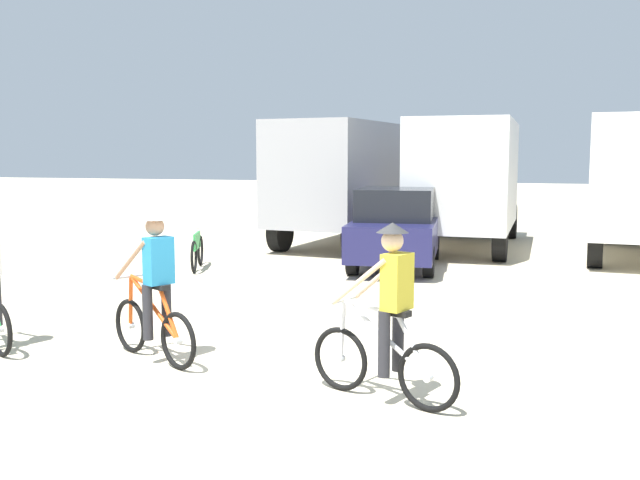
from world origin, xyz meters
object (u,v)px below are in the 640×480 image
object	(u,v)px
box_truck_avon_van	(468,178)
cyclist_cowboy_hat	(155,292)
box_truck_grey_hauler	(349,177)
cyclist_near_camera	(388,320)
bicycle_spare	(197,251)
sedan_parked	(396,228)

from	to	relation	value
box_truck_avon_van	cyclist_cowboy_hat	size ratio (longest dim) A/B	3.71
box_truck_grey_hauler	box_truck_avon_van	bearing A→B (deg)	0.10
cyclist_near_camera	bicycle_spare	xyz separation A→B (m)	(-5.79, 7.10, -0.45)
box_truck_grey_hauler	cyclist_near_camera	size ratio (longest dim) A/B	3.82
cyclist_cowboy_hat	bicycle_spare	world-z (taller)	cyclist_cowboy_hat
box_truck_grey_hauler	cyclist_cowboy_hat	bearing A→B (deg)	-85.76
sedan_parked	cyclist_near_camera	world-z (taller)	cyclist_near_camera
box_truck_grey_hauler	cyclist_near_camera	bearing A→B (deg)	-72.91
cyclist_cowboy_hat	box_truck_grey_hauler	bearing A→B (deg)	94.24
box_truck_avon_van	cyclist_cowboy_hat	world-z (taller)	box_truck_avon_van
box_truck_grey_hauler	bicycle_spare	world-z (taller)	box_truck_grey_hauler
cyclist_cowboy_hat	cyclist_near_camera	xyz separation A→B (m)	(2.96, -0.55, 0.00)
cyclist_near_camera	bicycle_spare	size ratio (longest dim) A/B	1.10
sedan_parked	box_truck_avon_van	bearing A→B (deg)	73.53
box_truck_avon_van	cyclist_near_camera	world-z (taller)	box_truck_avon_van
box_truck_grey_hauler	box_truck_avon_van	xyz separation A→B (m)	(3.28, 0.01, 0.00)
box_truck_grey_hauler	cyclist_cowboy_hat	world-z (taller)	box_truck_grey_hauler
box_truck_avon_van	cyclist_near_camera	bearing A→B (deg)	-87.42
cyclist_near_camera	box_truck_avon_van	bearing A→B (deg)	92.58
sedan_parked	bicycle_spare	distance (m)	4.42
box_truck_grey_hauler	bicycle_spare	size ratio (longest dim) A/B	4.22
sedan_parked	box_truck_grey_hauler	bearing A→B (deg)	119.39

